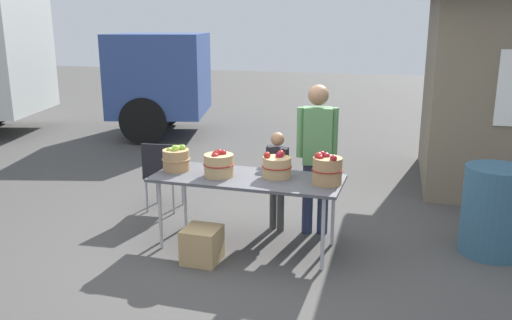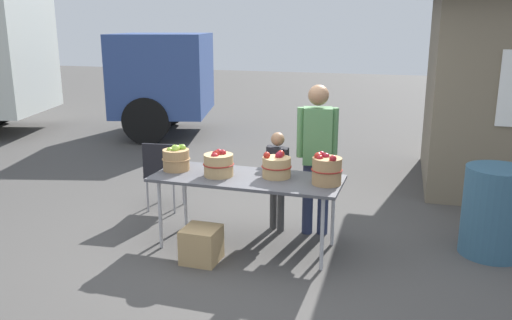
{
  "view_description": "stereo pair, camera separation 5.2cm",
  "coord_description": "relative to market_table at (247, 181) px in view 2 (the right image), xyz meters",
  "views": [
    {
      "loc": [
        1.56,
        -4.8,
        2.23
      ],
      "look_at": [
        0.0,
        0.3,
        0.85
      ],
      "focal_mm": 36.85,
      "sensor_mm": 36.0,
      "label": 1
    },
    {
      "loc": [
        1.61,
        -4.78,
        2.23
      ],
      "look_at": [
        0.0,
        0.3,
        0.85
      ],
      "focal_mm": 36.85,
      "sensor_mm": 36.0,
      "label": 2
    }
  ],
  "objects": [
    {
      "name": "trash_barrel",
      "position": [
        2.38,
        0.56,
        -0.26
      ],
      "size": [
        0.61,
        0.61,
        0.89
      ],
      "primitive_type": "cylinder",
      "color": "#335972",
      "rests_on": "ground"
    },
    {
      "name": "apple_basket_green_0",
      "position": [
        -0.79,
        0.02,
        0.17
      ],
      "size": [
        0.3,
        0.3,
        0.28
      ],
      "color": "#A87F51",
      "rests_on": "market_table"
    },
    {
      "name": "child_customer",
      "position": [
        0.17,
        0.54,
        -0.05
      ],
      "size": [
        0.27,
        0.22,
        1.11
      ],
      "rotation": [
        0.0,
        0.0,
        2.65
      ],
      "color": "#3F3F3F",
      "rests_on": "ground"
    },
    {
      "name": "folding_chair",
      "position": [
        -1.33,
        0.74,
        -0.2
      ],
      "size": [
        0.44,
        0.44,
        0.86
      ],
      "rotation": [
        0.0,
        0.0,
        3.25
      ],
      "color": "black",
      "rests_on": "ground"
    },
    {
      "name": "apple_basket_red_1",
      "position": [
        0.28,
        0.08,
        0.16
      ],
      "size": [
        0.3,
        0.3,
        0.26
      ],
      "color": "tan",
      "rests_on": "market_table"
    },
    {
      "name": "market_table",
      "position": [
        0.0,
        0.0,
        0.0
      ],
      "size": [
        1.9,
        0.76,
        0.75
      ],
      "color": "#4C4C51",
      "rests_on": "ground"
    },
    {
      "name": "produce_crate",
      "position": [
        -0.31,
        -0.46,
        -0.53
      ],
      "size": [
        0.34,
        0.34,
        0.34
      ],
      "primitive_type": "cube",
      "color": "tan",
      "rests_on": "ground"
    },
    {
      "name": "apple_basket_red_2",
      "position": [
        0.8,
        0.0,
        0.18
      ],
      "size": [
        0.3,
        0.3,
        0.31
      ],
      "color": "#A87F51",
      "rests_on": "market_table"
    },
    {
      "name": "apple_basket_red_0",
      "position": [
        -0.28,
        -0.05,
        0.17
      ],
      "size": [
        0.32,
        0.32,
        0.28
      ],
      "color": "tan",
      "rests_on": "market_table"
    },
    {
      "name": "ground_plane",
      "position": [
        0.0,
        0.0,
        -0.71
      ],
      "size": [
        40.0,
        40.0,
        0.0
      ],
      "primitive_type": "plane",
      "color": "#474442"
    },
    {
      "name": "vendor_adult",
      "position": [
        0.59,
        0.56,
        0.26
      ],
      "size": [
        0.42,
        0.27,
        1.63
      ],
      "rotation": [
        0.0,
        0.0,
        3.36
      ],
      "color": "#262D4C",
      "rests_on": "ground"
    }
  ]
}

